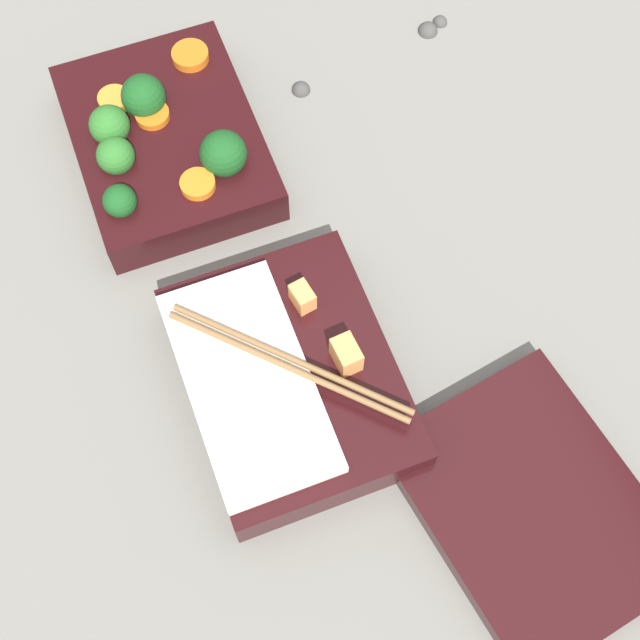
# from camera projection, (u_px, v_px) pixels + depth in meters

# --- Properties ---
(ground_plane) EXTENTS (3.00, 3.00, 0.00)m
(ground_plane) POSITION_uv_depth(u_px,v_px,m) (226.00, 270.00, 0.75)
(ground_plane) COLOR slate
(bento_tray_vegetable) EXTENTS (0.20, 0.15, 0.07)m
(bento_tray_vegetable) POSITION_uv_depth(u_px,v_px,m) (165.00, 141.00, 0.78)
(bento_tray_vegetable) COLOR black
(bento_tray_vegetable) RESTS_ON ground_plane
(bento_tray_rice) EXTENTS (0.20, 0.15, 0.06)m
(bento_tray_rice) POSITION_uv_depth(u_px,v_px,m) (286.00, 379.00, 0.68)
(bento_tray_rice) COLOR black
(bento_tray_rice) RESTS_ON ground_plane
(bento_lid) EXTENTS (0.22, 0.18, 0.02)m
(bento_lid) POSITION_uv_depth(u_px,v_px,m) (533.00, 508.00, 0.66)
(bento_lid) COLOR black
(bento_lid) RESTS_ON ground_plane
(pebble_0) EXTENTS (0.02, 0.02, 0.02)m
(pebble_0) POSITION_uv_depth(u_px,v_px,m) (301.00, 87.00, 0.83)
(pebble_0) COLOR #474442
(pebble_0) RESTS_ON ground_plane
(pebble_1) EXTENTS (0.02, 0.02, 0.02)m
(pebble_1) POSITION_uv_depth(u_px,v_px,m) (428.00, 28.00, 0.86)
(pebble_1) COLOR #474442
(pebble_1) RESTS_ON ground_plane
(pebble_3) EXTENTS (0.01, 0.01, 0.01)m
(pebble_3) POSITION_uv_depth(u_px,v_px,m) (440.00, 20.00, 0.86)
(pebble_3) COLOR #474442
(pebble_3) RESTS_ON ground_plane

